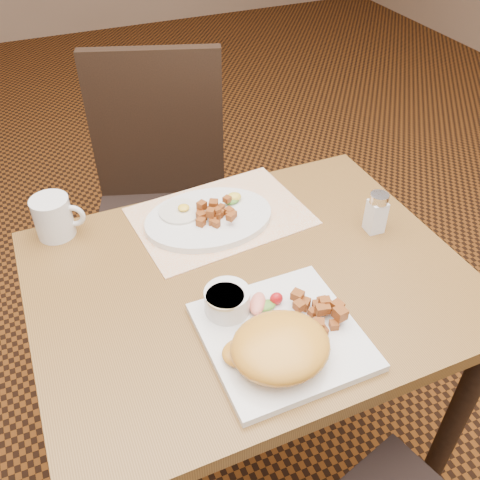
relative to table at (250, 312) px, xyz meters
The scene contains 15 objects.
ground 0.64m from the table, ahead, with size 8.00×8.00×0.00m, color black.
table is the anchor object (origin of this frame).
chair_far 0.68m from the table, 91.34° to the left, with size 0.54×0.54×0.97m.
placemat 0.24m from the table, 85.34° to the left, with size 0.40×0.28×0.00m, color white.
plate_square 0.21m from the table, 95.16° to the right, with size 0.28×0.28×0.02m, color silver.
plate_oval 0.24m from the table, 94.18° to the left, with size 0.30×0.23×0.02m, color silver, non-canonical shape.
hollandaise_mound 0.28m from the table, 101.94° to the right, with size 0.18×0.16×0.07m.
ramekin 0.19m from the table, 136.40° to the right, with size 0.09×0.09×0.05m.
garnish_sq 0.17m from the table, 100.24° to the right, with size 0.08×0.07×0.03m.
fried_egg 0.29m from the table, 106.12° to the left, with size 0.10×0.10×0.02m.
garnish_ov 0.28m from the table, 75.85° to the left, with size 0.05×0.04×0.02m.
salt_shaker 0.36m from the table, ahead, with size 0.04×0.04×0.10m.
coffee_mug 0.49m from the table, 138.98° to the left, with size 0.11×0.09×0.10m.
home_fries_sq 0.23m from the table, 68.25° to the right, with size 0.12×0.11×0.04m.
home_fries_ov 0.24m from the table, 92.02° to the left, with size 0.11×0.09×0.03m.
Camera 1 is at (-0.34, -0.74, 1.53)m, focal length 40.00 mm.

